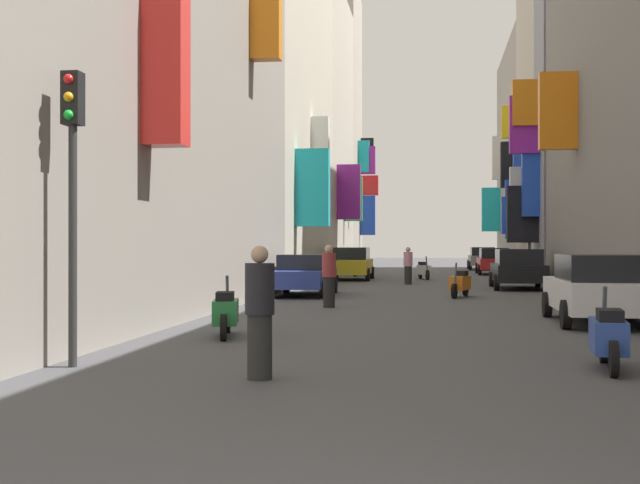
{
  "coord_description": "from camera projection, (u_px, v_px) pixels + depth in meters",
  "views": [
    {
      "loc": [
        0.43,
        -3.31,
        1.74
      ],
      "look_at": [
        -3.15,
        22.93,
        1.79
      ],
      "focal_mm": 47.26,
      "sensor_mm": 36.0,
      "label": 1
    }
  ],
  "objects": [
    {
      "name": "ground_plane",
      "position": [
        424.0,
        288.0,
        33.06
      ],
      "size": [
        140.0,
        140.0,
        0.0
      ],
      "primitive_type": "plane",
      "color": "#424244"
    },
    {
      "name": "building_left_mid_a",
      "position": [
        248.0,
        119.0,
        38.3
      ],
      "size": [
        7.33,
        14.47,
        14.83
      ],
      "color": "#BCB29E",
      "rests_on": "ground"
    },
    {
      "name": "building_left_mid_b",
      "position": [
        295.0,
        133.0,
        51.27
      ],
      "size": [
        7.32,
        11.68,
        16.95
      ],
      "color": "#B2A899",
      "rests_on": "ground"
    },
    {
      "name": "building_left_mid_c",
      "position": [
        317.0,
        130.0,
        60.48
      ],
      "size": [
        7.31,
        6.88,
        19.86
      ],
      "color": "#9E9384",
      "rests_on": "ground"
    },
    {
      "name": "building_right_mid_b",
      "position": [
        607.0,
        72.0,
        36.88
      ],
      "size": [
        7.37,
        3.61,
        18.71
      ],
      "color": "gray",
      "rests_on": "ground"
    },
    {
      "name": "building_right_mid_c",
      "position": [
        584.0,
        91.0,
        42.91
      ],
      "size": [
        7.23,
        8.55,
        19.13
      ],
      "color": "#B2A899",
      "rests_on": "ground"
    },
    {
      "name": "building_right_far",
      "position": [
        552.0,
        159.0,
        54.43
      ],
      "size": [
        7.27,
        14.72,
        14.45
      ],
      "color": "gray",
      "rests_on": "ground"
    },
    {
      "name": "parked_car_red",
      "position": [
        494.0,
        261.0,
        47.56
      ],
      "size": [
        1.88,
        4.39,
        1.5
      ],
      "color": "#B21E1E",
      "rests_on": "ground"
    },
    {
      "name": "parked_car_yellow",
      "position": [
        351.0,
        263.0,
        40.44
      ],
      "size": [
        1.97,
        4.16,
        1.56
      ],
      "color": "gold",
      "rests_on": "ground"
    },
    {
      "name": "parked_car_black",
      "position": [
        518.0,
        268.0,
        32.26
      ],
      "size": [
        1.99,
        4.3,
        1.53
      ],
      "color": "black",
      "rests_on": "ground"
    },
    {
      "name": "parked_car_grey",
      "position": [
        482.0,
        258.0,
        56.11
      ],
      "size": [
        1.85,
        4.45,
        1.51
      ],
      "color": "slate",
      "rests_on": "ground"
    },
    {
      "name": "parked_car_white",
      "position": [
        599.0,
        287.0,
        18.26
      ],
      "size": [
        1.99,
        4.35,
        1.5
      ],
      "color": "white",
      "rests_on": "ground"
    },
    {
      "name": "parked_car_blue",
      "position": [
        304.0,
        274.0,
        28.33
      ],
      "size": [
        1.89,
        4.49,
        1.37
      ],
      "color": "navy",
      "rests_on": "ground"
    },
    {
      "name": "scooter_green",
      "position": [
        226.0,
        312.0,
        15.66
      ],
      "size": [
        0.65,
        1.88,
        1.13
      ],
      "color": "#287F3D",
      "rests_on": "ground"
    },
    {
      "name": "scooter_blue",
      "position": [
        608.0,
        336.0,
        11.55
      ],
      "size": [
        0.55,
        1.87,
        1.13
      ],
      "color": "#2D4CAD",
      "rests_on": "ground"
    },
    {
      "name": "scooter_orange",
      "position": [
        460.0,
        283.0,
        27.21
      ],
      "size": [
        0.74,
        1.9,
        1.13
      ],
      "color": "orange",
      "rests_on": "ground"
    },
    {
      "name": "scooter_white",
      "position": [
        424.0,
        270.0,
        40.82
      ],
      "size": [
        0.72,
        1.92,
        1.13
      ],
      "color": "silver",
      "rests_on": "ground"
    },
    {
      "name": "scooter_silver",
      "position": [
        360.0,
        267.0,
        44.92
      ],
      "size": [
        0.75,
        1.73,
        1.13
      ],
      "color": "#ADADB2",
      "rests_on": "ground"
    },
    {
      "name": "pedestrian_crossing",
      "position": [
        408.0,
        266.0,
        35.88
      ],
      "size": [
        0.52,
        0.52,
        1.59
      ],
      "color": "#252525",
      "rests_on": "ground"
    },
    {
      "name": "pedestrian_near_left",
      "position": [
        329.0,
        276.0,
        22.86
      ],
      "size": [
        0.43,
        0.43,
        1.71
      ],
      "color": "black",
      "rests_on": "ground"
    },
    {
      "name": "pedestrian_near_right",
      "position": [
        260.0,
        313.0,
        10.76
      ],
      "size": [
        0.49,
        0.49,
        1.71
      ],
      "color": "#292929",
      "rests_on": "ground"
    },
    {
      "name": "traffic_light_near_corner",
      "position": [
        72.0,
        165.0,
        11.83
      ],
      "size": [
        0.26,
        0.34,
        4.16
      ],
      "color": "#2D2D2D",
      "rests_on": "ground"
    },
    {
      "name": "traffic_light_far_corner",
      "position": [
        529.0,
        215.0,
        37.33
      ],
      "size": [
        0.26,
        0.34,
        4.43
      ],
      "color": "#2D2D2D",
      "rests_on": "ground"
    }
  ]
}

